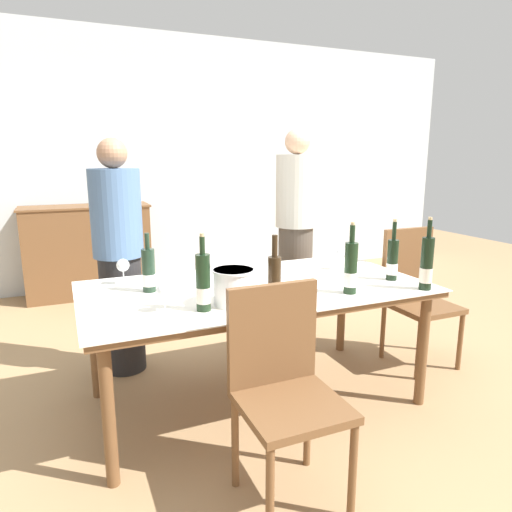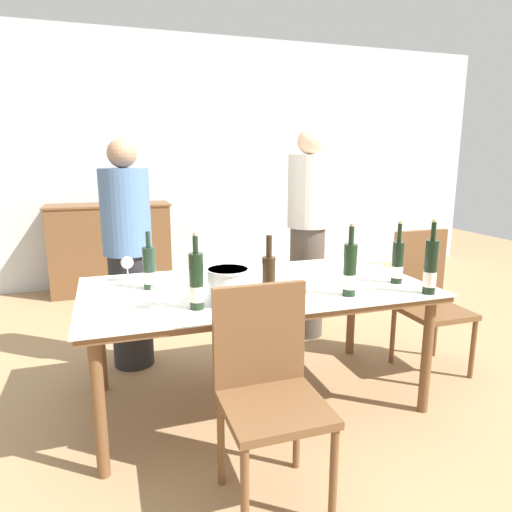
{
  "view_description": "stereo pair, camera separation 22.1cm",
  "coord_description": "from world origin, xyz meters",
  "px_view_note": "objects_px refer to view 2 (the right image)",
  "views": [
    {
      "loc": [
        -1.01,
        -2.35,
        1.47
      ],
      "look_at": [
        0.0,
        0.0,
        0.91
      ],
      "focal_mm": 32.0,
      "sensor_mm": 36.0,
      "label": 1
    },
    {
      "loc": [
        -0.8,
        -2.43,
        1.47
      ],
      "look_at": [
        0.0,
        0.0,
        0.91
      ],
      "focal_mm": 32.0,
      "sensor_mm": 36.0,
      "label": 2
    }
  ],
  "objects_px": {
    "sideboard_cabinet": "(111,248)",
    "wine_bottle_2": "(350,271)",
    "wine_bottle_1": "(397,263)",
    "dining_table": "(256,296)",
    "wine_bottle_4": "(430,268)",
    "wine_bottle_5": "(196,283)",
    "wine_glass_2": "(274,276)",
    "chair_near_front": "(267,380)",
    "wine_bottle_3": "(150,269)",
    "wine_glass_1": "(348,256)",
    "person_host": "(128,257)",
    "ice_bucket": "(228,285)",
    "wine_glass_3": "(158,289)",
    "wine_bottle_0": "(269,281)",
    "wine_glass_0": "(127,264)",
    "person_guest_left": "(308,236)",
    "chair_right_end": "(426,293)"
  },
  "relations": [
    {
      "from": "wine_bottle_3",
      "to": "wine_bottle_5",
      "type": "bearing_deg",
      "value": -66.45
    },
    {
      "from": "sideboard_cabinet",
      "to": "wine_bottle_2",
      "type": "bearing_deg",
      "value": -68.38
    },
    {
      "from": "wine_bottle_4",
      "to": "person_host",
      "type": "relative_size",
      "value": 0.26
    },
    {
      "from": "wine_bottle_2",
      "to": "person_host",
      "type": "distance_m",
      "value": 1.55
    },
    {
      "from": "wine_bottle_1",
      "to": "wine_bottle_0",
      "type": "bearing_deg",
      "value": -170.6
    },
    {
      "from": "person_host",
      "to": "ice_bucket",
      "type": "bearing_deg",
      "value": -66.43
    },
    {
      "from": "wine_glass_2",
      "to": "chair_right_end",
      "type": "bearing_deg",
      "value": 11.43
    },
    {
      "from": "wine_bottle_3",
      "to": "wine_bottle_5",
      "type": "relative_size",
      "value": 0.86
    },
    {
      "from": "sideboard_cabinet",
      "to": "dining_table",
      "type": "distance_m",
      "value": 2.82
    },
    {
      "from": "wine_glass_1",
      "to": "wine_glass_3",
      "type": "distance_m",
      "value": 1.32
    },
    {
      "from": "wine_bottle_2",
      "to": "wine_bottle_5",
      "type": "xyz_separation_m",
      "value": [
        -0.83,
        0.04,
        -0.0
      ]
    },
    {
      "from": "wine_bottle_5",
      "to": "wine_glass_2",
      "type": "xyz_separation_m",
      "value": [
        0.46,
        0.13,
        -0.04
      ]
    },
    {
      "from": "ice_bucket",
      "to": "wine_bottle_0",
      "type": "distance_m",
      "value": 0.21
    },
    {
      "from": "wine_bottle_5",
      "to": "chair_near_front",
      "type": "height_order",
      "value": "wine_bottle_5"
    },
    {
      "from": "wine_glass_0",
      "to": "chair_right_end",
      "type": "relative_size",
      "value": 0.16
    },
    {
      "from": "wine_glass_0",
      "to": "chair_near_front",
      "type": "relative_size",
      "value": 0.16
    },
    {
      "from": "wine_glass_3",
      "to": "chair_near_front",
      "type": "bearing_deg",
      "value": -53.01
    },
    {
      "from": "dining_table",
      "to": "wine_glass_1",
      "type": "xyz_separation_m",
      "value": [
        0.68,
        0.14,
        0.16
      ]
    },
    {
      "from": "ice_bucket",
      "to": "wine_glass_0",
      "type": "height_order",
      "value": "ice_bucket"
    },
    {
      "from": "wine_bottle_3",
      "to": "wine_glass_3",
      "type": "height_order",
      "value": "wine_bottle_3"
    },
    {
      "from": "wine_bottle_1",
      "to": "wine_glass_2",
      "type": "height_order",
      "value": "wine_bottle_1"
    },
    {
      "from": "wine_bottle_3",
      "to": "wine_glass_2",
      "type": "distance_m",
      "value": 0.71
    },
    {
      "from": "chair_right_end",
      "to": "chair_near_front",
      "type": "xyz_separation_m",
      "value": [
        -1.48,
        -0.84,
        -0.0
      ]
    },
    {
      "from": "wine_bottle_2",
      "to": "person_host",
      "type": "bearing_deg",
      "value": 135.46
    },
    {
      "from": "wine_bottle_2",
      "to": "wine_bottle_5",
      "type": "relative_size",
      "value": 1.03
    },
    {
      "from": "wine_bottle_1",
      "to": "wine_bottle_5",
      "type": "height_order",
      "value": "wine_bottle_5"
    },
    {
      "from": "sideboard_cabinet",
      "to": "ice_bucket",
      "type": "distance_m",
      "value": 3.03
    },
    {
      "from": "ice_bucket",
      "to": "wine_glass_3",
      "type": "height_order",
      "value": "ice_bucket"
    },
    {
      "from": "wine_bottle_4",
      "to": "person_guest_left",
      "type": "height_order",
      "value": "person_guest_left"
    },
    {
      "from": "sideboard_cabinet",
      "to": "wine_bottle_0",
      "type": "distance_m",
      "value": 3.15
    },
    {
      "from": "sideboard_cabinet",
      "to": "wine_bottle_2",
      "type": "relative_size",
      "value": 3.24
    },
    {
      "from": "wine_glass_3",
      "to": "person_guest_left",
      "type": "distance_m",
      "value": 1.72
    },
    {
      "from": "wine_bottle_0",
      "to": "chair_near_front",
      "type": "distance_m",
      "value": 0.54
    },
    {
      "from": "wine_bottle_2",
      "to": "wine_glass_3",
      "type": "distance_m",
      "value": 1.01
    },
    {
      "from": "ice_bucket",
      "to": "wine_bottle_3",
      "type": "height_order",
      "value": "wine_bottle_3"
    },
    {
      "from": "wine_bottle_2",
      "to": "chair_right_end",
      "type": "height_order",
      "value": "wine_bottle_2"
    },
    {
      "from": "person_guest_left",
      "to": "wine_bottle_1",
      "type": "bearing_deg",
      "value": -85.28
    },
    {
      "from": "person_guest_left",
      "to": "dining_table",
      "type": "bearing_deg",
      "value": -129.61
    },
    {
      "from": "ice_bucket",
      "to": "person_host",
      "type": "xyz_separation_m",
      "value": [
        -0.44,
        1.01,
        -0.03
      ]
    },
    {
      "from": "person_host",
      "to": "wine_glass_1",
      "type": "bearing_deg",
      "value": -24.44
    },
    {
      "from": "wine_bottle_3",
      "to": "wine_glass_2",
      "type": "bearing_deg",
      "value": -24.48
    },
    {
      "from": "wine_glass_2",
      "to": "person_guest_left",
      "type": "height_order",
      "value": "person_guest_left"
    },
    {
      "from": "sideboard_cabinet",
      "to": "wine_bottle_4",
      "type": "bearing_deg",
      "value": -62.44
    },
    {
      "from": "wine_bottle_0",
      "to": "wine_glass_3",
      "type": "distance_m",
      "value": 0.55
    },
    {
      "from": "wine_bottle_0",
      "to": "wine_bottle_1",
      "type": "bearing_deg",
      "value": 9.4
    },
    {
      "from": "sideboard_cabinet",
      "to": "wine_bottle_1",
      "type": "xyz_separation_m",
      "value": [
        1.6,
        -2.9,
        0.37
      ]
    },
    {
      "from": "wine_bottle_2",
      "to": "wine_glass_2",
      "type": "distance_m",
      "value": 0.41
    },
    {
      "from": "wine_glass_2",
      "to": "chair_near_front",
      "type": "height_order",
      "value": "chair_near_front"
    },
    {
      "from": "sideboard_cabinet",
      "to": "wine_bottle_3",
      "type": "bearing_deg",
      "value": -85.79
    },
    {
      "from": "wine_bottle_1",
      "to": "dining_table",
      "type": "bearing_deg",
      "value": 166.41
    }
  ]
}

